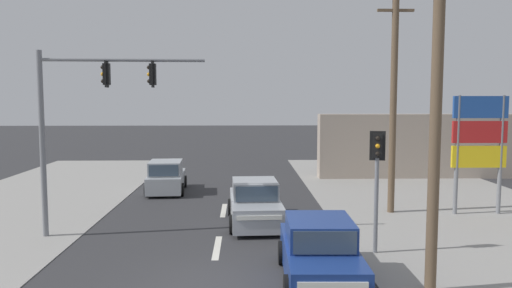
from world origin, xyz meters
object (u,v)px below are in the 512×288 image
sedan_crossing_left (319,254)px  sedan_oncoming_mid (255,204)px  utility_pole_foreground_right (431,68)px  traffic_signal_mast (83,109)px  pedestal_signal_right_kerb (377,171)px  utility_pole_midground_right (394,93)px  shopping_plaza_sign (479,138)px  hatchback_oncoming_near (166,178)px

sedan_crossing_left → sedan_oncoming_mid: bearing=104.2°
utility_pole_foreground_right → traffic_signal_mast: (-9.33, 5.00, -1.02)m
traffic_signal_mast → pedestal_signal_right_kerb: (8.96, -2.08, -1.73)m
utility_pole_foreground_right → sedan_oncoming_mid: bearing=120.3°
utility_pole_foreground_right → utility_pole_midground_right: utility_pole_foreground_right is taller
utility_pole_midground_right → sedan_crossing_left: bearing=-118.3°
shopping_plaza_sign → sedan_oncoming_mid: size_ratio=1.07×
traffic_signal_mast → sedan_oncoming_mid: traffic_signal_mast is taller
utility_pole_foreground_right → shopping_plaza_sign: utility_pole_foreground_right is taller
sedan_oncoming_mid → sedan_crossing_left: same height
utility_pole_midground_right → shopping_plaza_sign: bearing=-6.2°
utility_pole_midground_right → traffic_signal_mast: (-10.93, -3.05, -0.54)m
traffic_signal_mast → shopping_plaza_sign: size_ratio=1.30×
utility_pole_foreground_right → pedestal_signal_right_kerb: (-0.37, 2.92, -2.75)m
sedan_oncoming_mid → sedan_crossing_left: size_ratio=1.01×
shopping_plaza_sign → sedan_crossing_left: (-7.18, -6.95, -2.28)m
utility_pole_foreground_right → pedestal_signal_right_kerb: 4.03m
utility_pole_foreground_right → traffic_signal_mast: size_ratio=1.60×
utility_pole_foreground_right → pedestal_signal_right_kerb: bearing=97.3°
utility_pole_midground_right → hatchback_oncoming_near: bearing=154.5°
sedan_crossing_left → hatchback_oncoming_near: 13.07m
shopping_plaza_sign → sedan_crossing_left: 10.25m
pedestal_signal_right_kerb → hatchback_oncoming_near: (-7.52, 9.65, -1.71)m
shopping_plaza_sign → sedan_oncoming_mid: bearing=-172.0°
utility_pole_foreground_right → hatchback_oncoming_near: utility_pole_foreground_right is taller
sedan_crossing_left → hatchback_oncoming_near: bearing=115.2°
shopping_plaza_sign → sedan_crossing_left: bearing=-135.9°
pedestal_signal_right_kerb → shopping_plaza_sign: 7.09m
pedestal_signal_right_kerb → sedan_crossing_left: bearing=-132.0°
utility_pole_midground_right → traffic_signal_mast: bearing=-164.4°
traffic_signal_mast → hatchback_oncoming_near: 8.45m
traffic_signal_mast → sedan_crossing_left: 8.89m
shopping_plaza_sign → hatchback_oncoming_near: (-12.74, 4.88, -2.28)m
utility_pole_foreground_right → hatchback_oncoming_near: (-7.89, 12.57, -4.46)m
shopping_plaza_sign → sedan_crossing_left: size_ratio=1.08×
shopping_plaza_sign → pedestal_signal_right_kerb: bearing=-137.6°
utility_pole_foreground_right → pedestal_signal_right_kerb: utility_pole_foreground_right is taller
utility_pole_midground_right → pedestal_signal_right_kerb: bearing=-111.0°
utility_pole_foreground_right → shopping_plaza_sign: size_ratio=2.09×
utility_pole_foreground_right → utility_pole_midground_right: bearing=78.8°
traffic_signal_mast → pedestal_signal_right_kerb: bearing=-13.0°
sedan_crossing_left → hatchback_oncoming_near: size_ratio=1.15×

